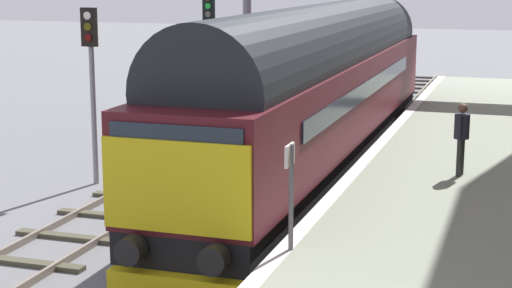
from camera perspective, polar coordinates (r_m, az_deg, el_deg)
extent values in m
plane|color=slate|center=(17.44, -0.99, -6.80)|extent=(140.00, 140.00, 0.00)
cube|color=gray|center=(17.65, -3.21, -6.34)|extent=(0.07, 60.00, 0.15)
cube|color=gray|center=(17.20, 1.28, -6.80)|extent=(0.07, 60.00, 0.15)
cube|color=#463B3A|center=(16.12, -2.72, -8.20)|extent=(2.50, 0.26, 0.09)
cube|color=#463B3A|center=(17.42, -0.99, -6.66)|extent=(2.50, 0.26, 0.09)
cube|color=#463B3A|center=(18.75, 0.48, -5.34)|extent=(2.50, 0.26, 0.09)
cube|color=#463B3A|center=(20.09, 1.75, -4.18)|extent=(2.50, 0.26, 0.09)
cube|color=#463B3A|center=(21.45, 2.86, -3.17)|extent=(2.50, 0.26, 0.09)
cube|color=#463B3A|center=(22.82, 3.83, -2.28)|extent=(2.50, 0.26, 0.09)
cube|color=#463B3A|center=(24.20, 4.70, -1.49)|extent=(2.50, 0.26, 0.09)
cube|color=#463B3A|center=(25.60, 5.46, -0.78)|extent=(2.50, 0.26, 0.09)
cube|color=#463B3A|center=(26.99, 6.15, -0.15)|extent=(2.50, 0.26, 0.09)
cube|color=#463B3A|center=(28.40, 6.77, 0.42)|extent=(2.50, 0.26, 0.09)
cube|color=#463B3A|center=(29.81, 7.34, 0.94)|extent=(2.50, 0.26, 0.09)
cube|color=#463B3A|center=(31.23, 7.85, 1.41)|extent=(2.50, 0.26, 0.09)
cube|color=#463B3A|center=(32.65, 8.31, 1.84)|extent=(2.50, 0.26, 0.09)
cube|color=#463B3A|center=(34.07, 8.74, 2.23)|extent=(2.50, 0.26, 0.09)
cube|color=#463B3A|center=(35.50, 9.14, 2.59)|extent=(2.50, 0.26, 0.09)
cube|color=#463B3A|center=(36.93, 9.50, 2.92)|extent=(2.50, 0.26, 0.09)
cube|color=#463B3A|center=(38.36, 9.84, 3.23)|extent=(2.50, 0.26, 0.09)
cube|color=#463B3A|center=(39.80, 10.15, 3.52)|extent=(2.50, 0.26, 0.09)
cube|color=#463B3A|center=(41.23, 10.44, 3.78)|extent=(2.50, 0.26, 0.09)
cube|color=#463B3A|center=(42.67, 10.71, 4.03)|extent=(2.50, 0.26, 0.09)
cube|color=#463B3A|center=(44.11, 10.97, 4.26)|extent=(2.50, 0.26, 0.09)
cube|color=#463B3A|center=(45.55, 11.20, 4.48)|extent=(2.50, 0.26, 0.09)
cube|color=gray|center=(19.17, -13.13, -5.17)|extent=(0.07, 60.00, 0.15)
cube|color=gray|center=(18.49, -9.31, -5.64)|extent=(0.07, 60.00, 0.15)
cube|color=#4A4836|center=(16.81, -15.45, -7.79)|extent=(2.50, 0.26, 0.09)
cube|color=#4A4836|center=(18.14, -12.54, -6.20)|extent=(2.50, 0.26, 0.09)
cube|color=#4A4836|center=(19.53, -10.06, -4.82)|extent=(2.50, 0.26, 0.09)
cube|color=#4A4836|center=(20.95, -7.91, -3.63)|extent=(2.50, 0.26, 0.09)
cube|color=#4A4836|center=(22.41, -6.05, -2.58)|extent=(2.50, 0.26, 0.09)
cube|color=#4A4836|center=(23.89, -4.42, -1.65)|extent=(2.50, 0.26, 0.09)
cube|color=#4A4836|center=(25.40, -2.98, -0.84)|extent=(2.50, 0.26, 0.09)
cube|color=#4A4836|center=(26.93, -1.70, -0.12)|extent=(2.50, 0.26, 0.09)
cube|color=#4A4836|center=(28.47, -0.56, 0.53)|extent=(2.50, 0.26, 0.09)
cube|color=#4A4836|center=(30.02, 0.46, 1.11)|extent=(2.50, 0.26, 0.09)
cube|color=#4A4836|center=(31.59, 1.38, 1.63)|extent=(2.50, 0.26, 0.09)
cube|color=#4A4836|center=(33.17, 2.21, 2.10)|extent=(2.50, 0.26, 0.09)
cube|color=#4A4836|center=(34.75, 2.97, 2.53)|extent=(2.50, 0.26, 0.09)
cube|color=#4A4836|center=(36.35, 3.66, 2.92)|extent=(2.50, 0.26, 0.09)
cube|color=#4A4836|center=(37.94, 4.30, 3.28)|extent=(2.50, 0.26, 0.09)
cube|color=#4A4836|center=(39.55, 4.88, 3.60)|extent=(2.50, 0.26, 0.09)
cube|color=#4A4836|center=(41.16, 5.42, 3.91)|extent=(2.50, 0.26, 0.09)
cube|color=#4A4836|center=(42.77, 5.92, 4.19)|extent=(2.50, 0.26, 0.09)
cube|color=#4A4836|center=(44.39, 6.38, 4.44)|extent=(2.50, 0.26, 0.09)
cube|color=#4A4836|center=(46.01, 6.81, 4.68)|extent=(2.50, 0.26, 0.09)
cube|color=gray|center=(16.51, 10.96, -6.26)|extent=(4.00, 44.00, 1.00)
cube|color=silver|center=(16.68, 4.70, -4.10)|extent=(0.30, 44.00, 0.01)
cube|color=black|center=(23.24, 4.24, -0.07)|extent=(2.56, 19.49, 0.60)
cube|color=#51141C|center=(23.01, 4.29, 3.23)|extent=(2.70, 19.49, 2.10)
cylinder|color=#1E2429|center=(22.86, 4.34, 6.28)|extent=(2.56, 17.93, 2.57)
cube|color=yellow|center=(13.91, -5.50, -2.95)|extent=(2.65, 0.08, 1.58)
cube|color=#232D3D|center=(13.77, -5.52, 0.00)|extent=(2.38, 0.04, 0.64)
cube|color=#232D3D|center=(22.68, 7.67, 3.80)|extent=(0.04, 13.64, 0.44)
cylinder|color=black|center=(14.35, -8.51, -7.16)|extent=(0.48, 0.35, 0.48)
cylinder|color=black|center=(13.77, -2.87, -7.85)|extent=(0.48, 0.35, 0.48)
cube|color=yellow|center=(14.39, -5.46, -9.71)|extent=(2.43, 0.36, 0.47)
cylinder|color=black|center=(15.99, -2.70, -6.58)|extent=(1.64, 1.04, 1.04)
cylinder|color=black|center=(16.97, -1.38, -5.48)|extent=(1.64, 1.04, 1.04)
cylinder|color=black|center=(17.97, -0.20, -4.51)|extent=(1.64, 1.04, 1.04)
cylinder|color=black|center=(28.79, 6.99, 1.53)|extent=(1.64, 1.04, 1.04)
cylinder|color=black|center=(29.85, 7.41, 1.88)|extent=(1.64, 1.04, 1.04)
cylinder|color=black|center=(30.92, 7.79, 2.20)|extent=(1.64, 1.04, 1.04)
cylinder|color=gray|center=(22.26, -11.03, 3.14)|extent=(0.14, 0.14, 4.63)
cube|color=black|center=(22.02, -11.29, 7.81)|extent=(0.44, 0.10, 0.99)
cylinder|color=white|center=(21.96, -11.40, 8.57)|extent=(0.20, 0.06, 0.20)
cylinder|color=#53470A|center=(21.97, -11.37, 7.84)|extent=(0.20, 0.06, 0.20)
cylinder|color=#500807|center=(21.99, -11.34, 7.11)|extent=(0.20, 0.06, 0.20)
cylinder|color=gray|center=(29.81, -3.16, 5.63)|extent=(0.14, 0.14, 4.85)
cube|color=black|center=(29.62, -3.24, 9.33)|extent=(0.44, 0.10, 0.99)
cylinder|color=green|center=(29.56, -3.28, 9.36)|extent=(0.20, 0.06, 0.20)
cylinder|color=#50504E|center=(29.57, -3.28, 8.82)|extent=(0.20, 0.06, 0.20)
cylinder|color=slate|center=(13.71, 2.40, -3.66)|extent=(0.08, 0.08, 1.77)
cube|color=silver|center=(13.55, 2.31, -0.76)|extent=(0.05, 0.44, 0.36)
cube|color=black|center=(13.56, 2.19, -0.75)|extent=(0.01, 0.20, 0.24)
cylinder|color=#2F3031|center=(19.33, 13.67, -0.91)|extent=(0.13, 0.13, 0.84)
cylinder|color=#2F3031|center=(19.52, 13.80, -0.80)|extent=(0.13, 0.13, 0.84)
cylinder|color=#262632|center=(19.29, 13.84, 1.18)|extent=(0.38, 0.38, 0.56)
sphere|color=brown|center=(19.22, 13.90, 2.38)|extent=(0.22, 0.22, 0.22)
cylinder|color=#262632|center=(19.09, 13.70, 1.08)|extent=(0.09, 0.09, 0.52)
cylinder|color=#262632|center=(19.49, 13.97, 1.28)|extent=(0.09, 0.09, 0.52)
cylinder|color=slate|center=(35.44, -0.61, 7.55)|extent=(0.36, 0.36, 6.02)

